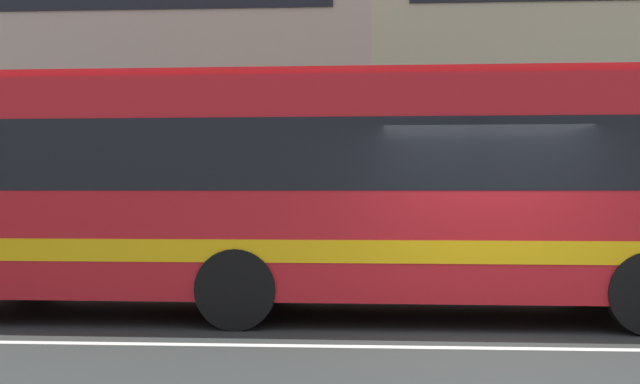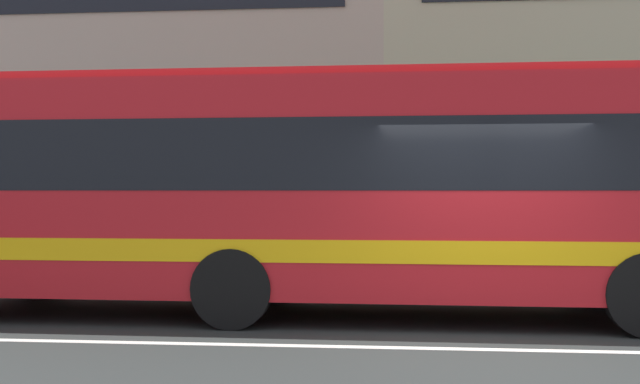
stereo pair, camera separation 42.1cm
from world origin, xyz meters
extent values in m
plane|color=#292E2C|center=(0.00, 0.00, 0.00)|extent=(160.00, 160.00, 0.00)
cube|color=silver|center=(0.00, 0.00, 0.00)|extent=(60.00, 0.16, 0.01)
cube|color=#297130|center=(1.03, 5.62, 0.35)|extent=(12.79, 1.10, 0.70)
cube|color=red|center=(-2.40, 2.17, 1.74)|extent=(10.63, 2.69, 2.79)
cube|color=black|center=(-2.40, 2.17, 2.16)|extent=(9.99, 2.71, 0.89)
cube|color=yellow|center=(-2.40, 2.17, 0.98)|extent=(10.42, 2.72, 0.28)
cube|color=red|center=(-2.40, 2.17, 3.20)|extent=(10.20, 2.28, 0.12)
cylinder|color=black|center=(1.92, 3.30, 0.50)|extent=(1.00, 0.29, 1.00)
cylinder|color=black|center=(-3.03, 3.36, 0.50)|extent=(1.00, 0.29, 1.00)
cylinder|color=black|center=(-3.06, 1.00, 0.50)|extent=(1.00, 0.29, 1.00)
cylinder|color=black|center=(-6.68, 3.41, 0.50)|extent=(1.00, 0.29, 1.00)
camera|label=1|loc=(-1.40, -8.77, 1.72)|focal=44.94mm
camera|label=2|loc=(-0.98, -8.73, 1.72)|focal=44.94mm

